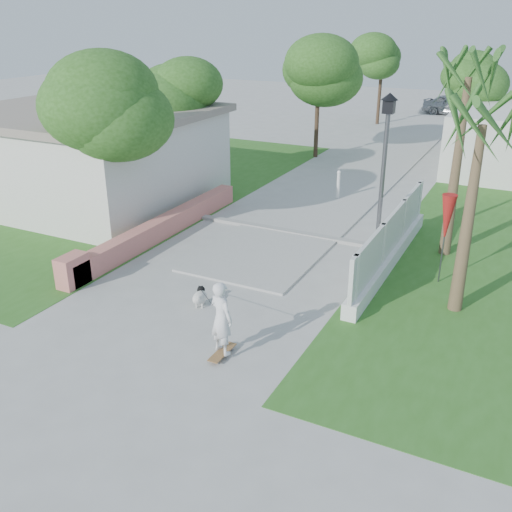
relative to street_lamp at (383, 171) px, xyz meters
The scene contains 20 objects.
ground 6.67m from the street_lamp, 117.80° to the right, with size 90.00×90.00×0.00m, color #B7B7B2.
path_strip 14.98m from the street_lamp, 101.31° to the left, with size 3.20×36.00×0.06m, color #B7B7B2.
curb 3.78m from the street_lamp, behind, with size 6.50×0.25×0.10m, color #999993.
grass_left 10.49m from the street_lamp, 165.83° to the left, with size 8.00×20.00×0.01m, color #316820.
pink_wall 6.83m from the street_lamp, 162.57° to the right, with size 0.45×8.20×0.80m.
house_left 10.94m from the street_lamp, behind, with size 8.40×7.40×3.23m.
lattice_fence 2.01m from the street_lamp, 44.82° to the right, with size 0.35×7.00×1.50m.
street_lamp is the anchor object (origin of this frame).
bollard 5.56m from the street_lamp, 120.96° to the left, with size 0.14×0.14×1.09m.
patio_umbrella 2.27m from the street_lamp, 27.76° to the right, with size 0.36×0.36×2.30m.
tree_left_near 7.92m from the street_lamp, 161.15° to the right, with size 3.60×3.60×5.28m.
tree_left_mid 8.96m from the street_lamp, 160.42° to the left, with size 3.20×3.20×4.85m.
tree_path_left 12.10m from the street_lamp, 119.30° to the left, with size 3.40×3.40×5.23m.
tree_path_right 14.52m from the street_lamp, 88.74° to the left, with size 3.00×3.00×4.79m.
tree_path_far 21.30m from the street_lamp, 105.50° to the left, with size 3.20×3.20×5.17m.
palm_far 2.85m from the street_lamp, 30.47° to the left, with size 1.80×1.80×5.30m.
palm_near 3.72m from the street_lamp, 42.61° to the right, with size 1.80×1.80×4.70m.
skateboarder 6.22m from the street_lamp, 109.95° to the right, with size 1.83×2.23×1.62m.
dog 5.97m from the street_lamp, 120.66° to the right, with size 0.44×0.59×0.43m.
parked_car 25.87m from the street_lamp, 94.46° to the left, with size 1.61×4.01×1.36m, color #A0A2A8.
Camera 1 is at (6.53, -9.22, 6.25)m, focal length 40.00 mm.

